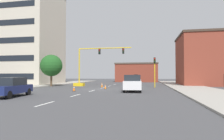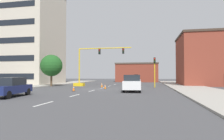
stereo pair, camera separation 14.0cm
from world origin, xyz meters
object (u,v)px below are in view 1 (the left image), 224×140
Objects in this scene: pickup_truck_white at (133,83)px; traffic_cone_roadside_a at (102,85)px; traffic_cone_roadside_b at (74,88)px; traffic_light_pole_right at (155,65)px; tree_left_near at (51,66)px; sedan_navy_near_left at (11,87)px; traffic_signal_gantry at (87,73)px; traffic_cone_roadside_c at (105,87)px.

traffic_cone_roadside_a is (-5.42, 6.62, -0.59)m from pickup_truck_white.
traffic_cone_roadside_a is 7.85m from traffic_cone_roadside_b.
traffic_cone_roadside_b is at bearing -137.80° from traffic_light_pole_right.
pickup_truck_white is at bearing -27.81° from tree_left_near.
sedan_navy_near_left reaches higher than traffic_cone_roadside_b.
traffic_cone_roadside_b is (7.86, -8.93, -3.33)m from tree_left_near.
tree_left_near is at bearing 152.19° from pickup_truck_white.
tree_left_near is 1.20× the size of sedan_navy_near_left.
traffic_signal_gantry is 6.32m from tree_left_near.
tree_left_near is 8.10× the size of traffic_cone_roadside_b.
traffic_cone_roadside_a is at bearing -7.50° from tree_left_near.
traffic_light_pole_right is 1.03× the size of sedan_navy_near_left.
traffic_cone_roadside_a reaches higher than traffic_cone_roadside_b.
tree_left_near is 7.12× the size of traffic_cone_roadside_a.
traffic_light_pole_right reaches higher than traffic_cone_roadside_c.
tree_left_near is 8.80× the size of traffic_cone_roadside_c.
traffic_signal_gantry is 2.17× the size of traffic_light_pole_right.
sedan_navy_near_left is (-1.27, -17.60, -1.44)m from traffic_signal_gantry.
traffic_light_pole_right is (11.94, -1.69, 1.21)m from traffic_signal_gantry.
traffic_signal_gantry is 12.12m from traffic_light_pole_right.
pickup_truck_white reaches higher than traffic_cone_roadside_a.
traffic_cone_roadside_a is 3.61m from traffic_cone_roadside_c.
traffic_cone_roadside_a is (-8.34, -1.37, -3.14)m from traffic_light_pole_right.
traffic_cone_roadside_a is at bearing -170.66° from traffic_light_pole_right.
pickup_truck_white reaches higher than traffic_cone_roadside_b.
traffic_signal_gantry reaches higher than traffic_cone_roadside_c.
traffic_cone_roadside_a is at bearing 129.31° from pickup_truck_white.
traffic_cone_roadside_a reaches higher than traffic_cone_roadside_c.
traffic_cone_roadside_c is (2.96, 4.32, -0.03)m from traffic_cone_roadside_b.
pickup_truck_white is 7.01× the size of traffic_cone_roadside_a.
traffic_cone_roadside_c is (4.91, -6.42, -2.01)m from traffic_signal_gantry.
pickup_truck_white is 5.29m from traffic_cone_roadside_c.
traffic_signal_gantry is 17.71m from sedan_navy_near_left.
traffic_cone_roadside_a is (3.60, -3.06, -1.94)m from traffic_signal_gantry.
traffic_cone_roadside_c is at bearing -68.60° from traffic_cone_roadside_a.
traffic_signal_gantry is 13.22× the size of traffic_cone_roadside_a.
traffic_cone_roadside_c is at bearing -23.08° from tree_left_near.
sedan_navy_near_left is at bearing -108.52° from traffic_cone_roadside_a.
traffic_signal_gantry is at bearing 139.60° from traffic_cone_roadside_a.
tree_left_near is at bearing 131.36° from traffic_cone_roadside_b.
traffic_cone_roadside_b is at bearing -79.68° from traffic_signal_gantry.
traffic_light_pole_right is at bearing -8.05° from traffic_signal_gantry.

